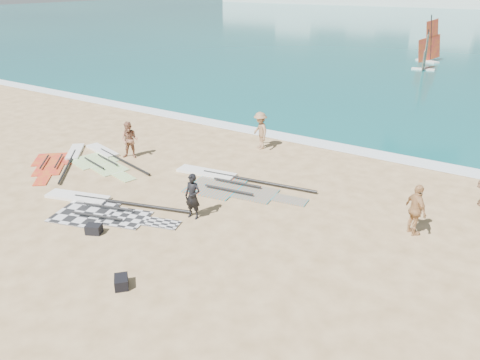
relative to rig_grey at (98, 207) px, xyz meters
The scene contains 14 objects.
ground 3.47m from the rig_grey, 11.58° to the right, with size 300.00×300.00×0.00m, color tan.
surf_line 12.09m from the rig_grey, 73.67° to the left, with size 300.00×1.20×0.04m, color white.
rig_grey is the anchor object (origin of this frame).
rig_green 5.33m from the rig_grey, 135.69° to the left, with size 5.50×2.84×0.20m.
rig_orange 5.43m from the rig_grey, 58.98° to the left, with size 6.56×2.93×0.21m.
rig_red 5.98m from the rig_grey, 155.11° to the left, with size 4.09×4.75×0.20m.
gear_bag_near 1.98m from the rig_grey, 45.02° to the right, with size 0.52×0.37×0.33m, color black.
gear_bag_far 5.40m from the rig_grey, 34.32° to the right, with size 0.54×0.38×0.32m, color black.
person_wetsuit 3.89m from the rig_grey, 21.59° to the left, with size 0.62×0.41×1.71m, color black.
beachgoer_left 5.56m from the rig_grey, 122.25° to the left, with size 0.88×0.68×1.80m, color #9E684E.
beachgoer_mid 9.46m from the rig_grey, 79.90° to the left, with size 1.24×0.71×1.92m, color #96704F.
beachgoer_back 11.56m from the rig_grey, 23.46° to the left, with size 1.07×0.45×1.83m, color tan.
windsurfer_left 37.43m from the rig_grey, 85.19° to the left, with size 2.14×2.54×3.81m.
windsurfer_centre 42.44m from the rig_grey, 86.82° to the left, with size 2.62×2.74×4.80m.
Camera 1 is at (9.92, -9.72, 8.07)m, focal length 35.00 mm.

